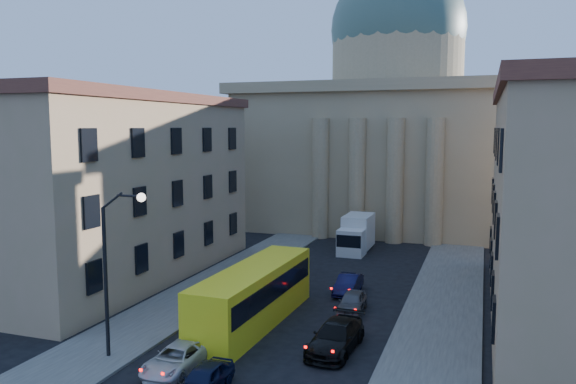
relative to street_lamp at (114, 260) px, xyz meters
The scene contains 12 objects.
sidewalk_left 11.38m from the street_lamp, 98.71° to the left, with size 5.00×60.00×0.15m, color #504E49.
sidewalk_right 19.14m from the street_lamp, 32.88° to the left, with size 5.00×60.00×0.15m, color #504E49.
church 48.43m from the street_lamp, 81.65° to the left, with size 68.02×28.76×36.60m.
building_left 17.36m from the street_lamp, 125.62° to the left, with size 11.60×26.60×14.70m.
street_lamp is the anchor object (origin of this frame).
car_left_near 7.85m from the street_lamp, 17.06° to the right, with size 1.57×3.91×1.33m, color black.
car_left_mid 5.93m from the street_lamp, ahead, with size 2.11×4.57×1.27m, color silver.
car_right_mid 12.41m from the street_lamp, 25.17° to the left, with size 2.18×5.37×1.56m, color black.
car_right_far 15.82m from the street_lamp, 49.28° to the left, with size 1.59×3.96×1.35m, color #4D4E53.
car_right_distant 18.31m from the street_lamp, 60.70° to the left, with size 1.45×4.15×1.37m, color black.
city_bus 9.33m from the street_lamp, 57.54° to the left, with size 3.27×12.70×3.56m.
box_truck 30.32m from the street_lamp, 78.17° to the left, with size 2.54×6.31×3.46m.
Camera 1 is at (10.74, -15.50, 12.05)m, focal length 35.00 mm.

